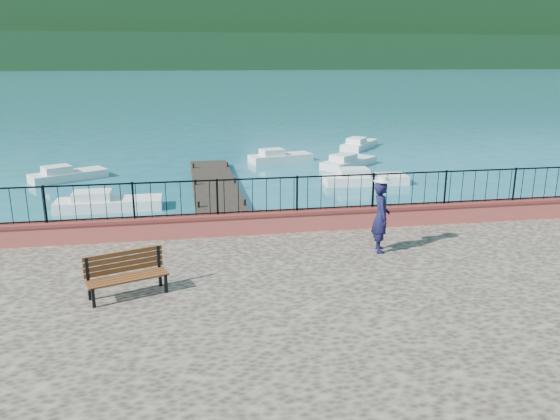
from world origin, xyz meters
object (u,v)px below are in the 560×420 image
object	(u,v)px
person	(381,217)
boat_3	(68,172)
boat_2	(349,160)
boat_1	(366,176)
boat_0	(109,200)
boat_4	(281,155)
boat_5	(359,142)
park_bench	(127,283)

from	to	relation	value
person	boat_3	xyz separation A→B (m)	(-10.45, 15.81, -1.70)
person	boat_2	size ratio (longest dim) A/B	0.48
boat_1	boat_0	bearing A→B (deg)	-163.83
person	boat_4	distance (m)	19.05
boat_4	boat_2	bearing A→B (deg)	-47.06
boat_0	boat_1	size ratio (longest dim) A/B	1.04
boat_1	boat_5	size ratio (longest dim) A/B	1.03
boat_5	person	bearing A→B (deg)	-159.04
park_bench	boat_5	distance (m)	27.78
boat_1	boat_5	distance (m)	10.97
boat_2	boat_4	distance (m)	4.15
person	boat_2	distance (m)	17.34
boat_0	boat_5	bearing A→B (deg)	41.45
park_bench	person	xyz separation A→B (m)	(5.98, 1.65, 0.62)
boat_0	boat_1	bearing A→B (deg)	12.44
boat_2	boat_3	world-z (taller)	same
boat_0	boat_2	xyz separation A→B (m)	(12.15, 6.93, 0.00)
person	boat_1	bearing A→B (deg)	-6.92
boat_3	boat_0	bearing A→B (deg)	-95.67
boat_3	boat_5	world-z (taller)	same
boat_1	person	bearing A→B (deg)	-103.80
boat_2	boat_4	xyz separation A→B (m)	(-3.48, 2.25, 0.00)
boat_2	boat_5	xyz separation A→B (m)	(2.64, 6.19, 0.00)
park_bench	boat_2	world-z (taller)	park_bench
person	boat_0	xyz separation A→B (m)	(-7.79, 9.77, -1.70)
boat_1	boat_2	bearing A→B (deg)	87.16
boat_3	boat_4	bearing A→B (deg)	-13.97
person	boat_0	world-z (taller)	person
person	boat_4	world-z (taller)	person
boat_2	boat_0	bearing A→B (deg)	170.89
boat_2	boat_4	bearing A→B (deg)	108.26
park_bench	boat_4	world-z (taller)	park_bench
boat_2	boat_3	bearing A→B (deg)	144.61
boat_2	park_bench	bearing A→B (deg)	-158.22
boat_2	boat_1	bearing A→B (deg)	-135.25
person	boat_4	bearing A→B (deg)	7.81
boat_3	boat_5	xyz separation A→B (m)	(17.45, 7.08, 0.00)
boat_3	boat_4	xyz separation A→B (m)	(11.33, 3.14, 0.00)
park_bench	boat_4	bearing A→B (deg)	52.29
boat_1	boat_3	bearing A→B (deg)	170.07
boat_1	boat_2	xyz separation A→B (m)	(0.49, 4.33, 0.00)
person	boat_1	distance (m)	13.07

